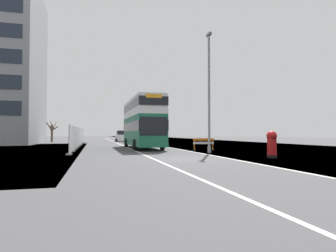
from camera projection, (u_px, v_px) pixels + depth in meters
ground at (192, 159)px, 17.19m from camera, size 140.00×280.00×0.10m
double_decker_bus at (142, 122)px, 28.63m from camera, size 2.92×11.25×5.02m
lamppost_foreground at (209, 96)px, 21.70m from camera, size 0.29×0.70×9.48m
red_pillar_postbox at (272, 143)px, 17.30m from camera, size 0.63×0.63×1.70m
roadworks_barrier at (204, 143)px, 25.12m from camera, size 1.96×0.54×1.09m
construction_site_fence at (79, 137)px, 32.71m from camera, size 0.44×27.40×2.19m
car_oncoming_near at (131, 136)px, 45.41m from camera, size 1.98×3.96×2.19m
car_receding_mid at (121, 136)px, 52.01m from camera, size 1.96×4.53×2.06m
bare_tree_far_verge_near at (52, 131)px, 49.70m from camera, size 2.14×2.35×3.78m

